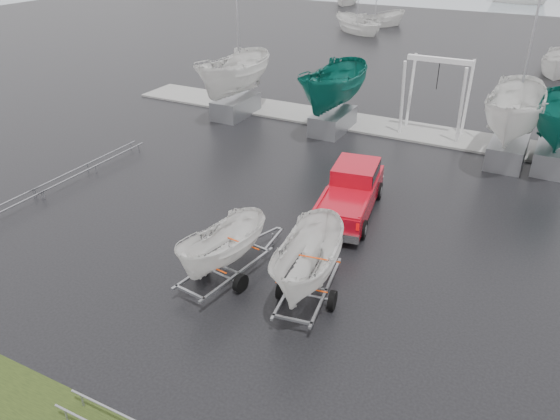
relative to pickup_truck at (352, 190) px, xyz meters
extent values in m
plane|color=black|center=(-2.86, -3.00, -0.91)|extent=(120.00, 120.00, 0.00)
cube|color=gray|center=(-2.86, 10.00, -0.86)|extent=(30.00, 3.00, 0.12)
cube|color=#9E0815|center=(0.04, -0.28, -0.20)|extent=(2.54, 5.33, 0.84)
cube|color=#9E0815|center=(-0.10, 0.64, 0.46)|extent=(1.93, 2.26, 0.75)
cube|color=black|center=(-0.10, 0.64, 0.50)|extent=(1.92, 2.05, 0.49)
cube|color=silver|center=(0.45, -2.85, -0.47)|extent=(1.79, 0.43, 0.31)
cylinder|color=black|center=(-1.04, 1.25, -0.56)|extent=(0.37, 0.74, 0.71)
cylinder|color=black|center=(0.61, 1.51, -0.56)|extent=(0.37, 0.74, 0.71)
cylinder|color=black|center=(-0.53, -2.07, -0.56)|extent=(0.37, 0.74, 0.71)
cylinder|color=black|center=(1.13, -1.81, -0.56)|extent=(0.37, 0.74, 0.71)
cube|color=gray|center=(0.40, -6.10, -0.46)|extent=(0.64, 3.57, 0.08)
cube|color=gray|center=(1.48, -5.93, -0.46)|extent=(0.64, 3.57, 0.08)
cylinder|color=gray|center=(0.97, -6.21, -0.61)|extent=(1.59, 0.33, 0.08)
cylinder|color=black|center=(0.18, -6.34, -0.61)|extent=(0.27, 0.62, 0.60)
cylinder|color=black|center=(1.76, -6.09, -0.61)|extent=(0.27, 0.62, 0.60)
imported|color=silver|center=(0.94, -6.01, 1.84)|extent=(1.95, 1.99, 4.52)
cube|color=#EF4107|center=(0.82, -5.22, 0.09)|extent=(1.54, 0.28, 0.03)
cube|color=#EF4107|center=(1.07, -6.81, 0.09)|extent=(1.54, 0.28, 0.03)
cube|color=gray|center=(-2.40, -6.24, -0.46)|extent=(0.56, 3.58, 0.08)
cube|color=gray|center=(-1.31, -6.39, -0.46)|extent=(0.56, 3.58, 0.08)
cylinder|color=gray|center=(-1.88, -6.51, -0.61)|extent=(1.60, 0.29, 0.08)
cylinder|color=black|center=(-2.68, -6.41, -0.61)|extent=(0.26, 0.62, 0.60)
cylinder|color=black|center=(-1.09, -6.62, -0.61)|extent=(0.26, 0.62, 0.60)
imported|color=silver|center=(-1.86, -6.31, 1.49)|extent=(1.62, 1.65, 3.83)
cube|color=#EF4107|center=(-1.75, -5.52, 0.09)|extent=(1.54, 0.25, 0.03)
cube|color=#EF4107|center=(-1.96, -7.11, 0.09)|extent=(1.54, 0.25, 0.03)
cylinder|color=silver|center=(-0.80, 9.20, 1.09)|extent=(0.16, 0.58, 3.99)
cylinder|color=silver|center=(-0.80, 10.80, 1.09)|extent=(0.16, 0.58, 3.99)
cylinder|color=silver|center=(2.20, 9.20, 1.09)|extent=(0.16, 0.58, 3.99)
cylinder|color=silver|center=(2.20, 10.80, 1.09)|extent=(0.16, 0.58, 3.99)
cube|color=silver|center=(0.70, 10.00, 3.09)|extent=(3.30, 0.25, 0.25)
cube|color=gray|center=(-10.26, 8.00, -0.36)|extent=(1.60, 3.20, 1.10)
imported|color=silver|center=(-10.26, 8.00, 3.50)|extent=(2.49, 2.56, 6.63)
cube|color=gray|center=(-4.21, 8.20, -0.36)|extent=(1.60, 3.20, 1.10)
imported|color=#0C5A4D|center=(-4.21, 8.20, 3.50)|extent=(2.49, 2.56, 6.62)
cube|color=gray|center=(4.79, 8.00, -0.36)|extent=(1.60, 3.20, 1.10)
imported|color=silver|center=(4.79, 8.00, 3.58)|extent=(2.55, 2.62, 6.78)
cylinder|color=#B2B2B7|center=(4.79, 8.50, 6.32)|extent=(0.10, 0.10, 7.00)
cube|color=gray|center=(6.77, 8.30, -0.36)|extent=(1.60, 3.20, 1.10)
cylinder|color=gray|center=(-11.61, -2.00, -0.56)|extent=(0.06, 6.50, 0.06)
cylinder|color=gray|center=(-12.11, -2.00, -0.56)|extent=(0.06, 6.50, 0.06)
imported|color=silver|center=(-12.98, 40.80, -0.91)|extent=(3.52, 3.51, 6.59)
imported|color=silver|center=(-13.40, 36.38, -0.91)|extent=(3.63, 3.61, 6.82)
imported|color=silver|center=(5.93, 27.85, -0.91)|extent=(2.61, 2.67, 6.63)
imported|color=silver|center=(-21.93, 55.64, -0.91)|extent=(2.84, 2.89, 6.63)
imported|color=silver|center=(-1.62, 67.56, -0.91)|extent=(3.37, 3.30, 7.86)
camera|label=1|loc=(6.39, -18.29, 9.36)|focal=35.00mm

